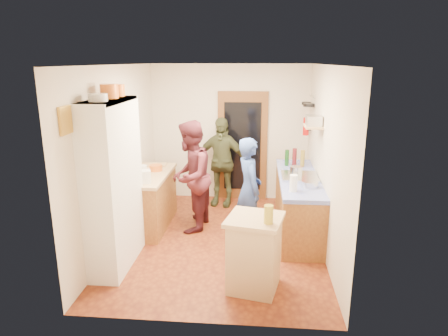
# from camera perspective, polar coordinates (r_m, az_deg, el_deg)

# --- Properties ---
(floor) EXTENTS (3.00, 4.00, 0.02)m
(floor) POSITION_cam_1_polar(r_m,az_deg,el_deg) (6.20, -0.60, -10.34)
(floor) COLOR brown
(floor) RESTS_ON ground
(ceiling) EXTENTS (3.00, 4.00, 0.02)m
(ceiling) POSITION_cam_1_polar(r_m,az_deg,el_deg) (5.60, -0.67, 14.64)
(ceiling) COLOR silver
(ceiling) RESTS_ON ground
(wall_back) EXTENTS (3.00, 0.02, 2.60)m
(wall_back) POSITION_cam_1_polar(r_m,az_deg,el_deg) (7.72, 0.83, 5.02)
(wall_back) COLOR beige
(wall_back) RESTS_ON ground
(wall_front) EXTENTS (3.00, 0.02, 2.60)m
(wall_front) POSITION_cam_1_polar(r_m,az_deg,el_deg) (3.85, -3.56, -5.56)
(wall_front) COLOR beige
(wall_front) RESTS_ON ground
(wall_left) EXTENTS (0.02, 4.00, 2.60)m
(wall_left) POSITION_cam_1_polar(r_m,az_deg,el_deg) (6.10, -14.91, 1.74)
(wall_left) COLOR beige
(wall_left) RESTS_ON ground
(wall_right) EXTENTS (0.02, 4.00, 2.60)m
(wall_right) POSITION_cam_1_polar(r_m,az_deg,el_deg) (5.82, 14.34, 1.15)
(wall_right) COLOR beige
(wall_right) RESTS_ON ground
(door_frame) EXTENTS (0.95, 0.06, 2.10)m
(door_frame) POSITION_cam_1_polar(r_m,az_deg,el_deg) (7.72, 2.65, 3.10)
(door_frame) COLOR brown
(door_frame) RESTS_ON ground
(door_glass) EXTENTS (0.70, 0.02, 1.70)m
(door_glass) POSITION_cam_1_polar(r_m,az_deg,el_deg) (7.68, 2.64, 3.05)
(door_glass) COLOR black
(door_glass) RESTS_ON door_frame
(hutch_body) EXTENTS (0.40, 1.20, 2.20)m
(hutch_body) POSITION_cam_1_polar(r_m,az_deg,el_deg) (5.35, -15.49, -2.37)
(hutch_body) COLOR white
(hutch_body) RESTS_ON ground
(hutch_top_shelf) EXTENTS (0.40, 1.14, 0.04)m
(hutch_top_shelf) POSITION_cam_1_polar(r_m,az_deg,el_deg) (5.14, -16.34, 9.19)
(hutch_top_shelf) COLOR white
(hutch_top_shelf) RESTS_ON hutch_body
(plate_stack) EXTENTS (0.22, 0.22, 0.09)m
(plate_stack) POSITION_cam_1_polar(r_m,az_deg,el_deg) (4.88, -17.56, 9.58)
(plate_stack) COLOR white
(plate_stack) RESTS_ON hutch_top_shelf
(orange_pot_a) EXTENTS (0.22, 0.22, 0.18)m
(orange_pot_a) POSITION_cam_1_polar(r_m,az_deg,el_deg) (5.22, -16.07, 10.49)
(orange_pot_a) COLOR orange
(orange_pot_a) RESTS_ON hutch_top_shelf
(orange_pot_b) EXTENTS (0.17, 0.17, 0.15)m
(orange_pot_b) POSITION_cam_1_polar(r_m,az_deg,el_deg) (5.51, -14.90, 10.67)
(orange_pot_b) COLOR orange
(orange_pot_b) RESTS_ON hutch_top_shelf
(left_counter_base) EXTENTS (0.60, 1.40, 0.85)m
(left_counter_base) POSITION_cam_1_polar(r_m,az_deg,el_deg) (6.66, -10.59, -4.73)
(left_counter_base) COLOR #9F682A
(left_counter_base) RESTS_ON ground
(left_counter_top) EXTENTS (0.64, 1.44, 0.05)m
(left_counter_top) POSITION_cam_1_polar(r_m,az_deg,el_deg) (6.52, -10.78, -1.01)
(left_counter_top) COLOR tan
(left_counter_top) RESTS_ON left_counter_base
(toaster) EXTENTS (0.29, 0.24, 0.19)m
(toaster) POSITION_cam_1_polar(r_m,az_deg,el_deg) (6.02, -11.63, -1.23)
(toaster) COLOR white
(toaster) RESTS_ON left_counter_top
(kettle) EXTENTS (0.17, 0.17, 0.17)m
(kettle) POSITION_cam_1_polar(r_m,az_deg,el_deg) (6.38, -11.59, -0.39)
(kettle) COLOR white
(kettle) RESTS_ON left_counter_top
(orange_bowl) EXTENTS (0.24, 0.24, 0.10)m
(orange_bowl) POSITION_cam_1_polar(r_m,az_deg,el_deg) (6.66, -9.71, 0.03)
(orange_bowl) COLOR orange
(orange_bowl) RESTS_ON left_counter_top
(chopping_board) EXTENTS (0.30, 0.23, 0.02)m
(chopping_board) POSITION_cam_1_polar(r_m,az_deg,el_deg) (7.00, -9.49, 0.49)
(chopping_board) COLOR tan
(chopping_board) RESTS_ON left_counter_top
(right_counter_base) EXTENTS (0.60, 2.20, 0.84)m
(right_counter_base) POSITION_cam_1_polar(r_m,az_deg,el_deg) (6.51, 10.45, -5.25)
(right_counter_base) COLOR #9F682A
(right_counter_base) RESTS_ON ground
(right_counter_top) EXTENTS (0.62, 2.22, 0.06)m
(right_counter_top) POSITION_cam_1_polar(r_m,az_deg,el_deg) (6.37, 10.65, -1.45)
(right_counter_top) COLOR #0A20C3
(right_counter_top) RESTS_ON right_counter_base
(hob) EXTENTS (0.55, 0.58, 0.04)m
(hob) POSITION_cam_1_polar(r_m,az_deg,el_deg) (6.28, 10.73, -1.21)
(hob) COLOR silver
(hob) RESTS_ON right_counter_top
(pot_on_hob) EXTENTS (0.19, 0.19, 0.12)m
(pot_on_hob) POSITION_cam_1_polar(r_m,az_deg,el_deg) (6.31, 10.27, -0.33)
(pot_on_hob) COLOR silver
(pot_on_hob) RESTS_ON hob
(bottle_a) EXTENTS (0.08, 0.08, 0.28)m
(bottle_a) POSITION_cam_1_polar(r_m,az_deg,el_deg) (6.94, 8.98, 1.47)
(bottle_a) COLOR #143F14
(bottle_a) RESTS_ON right_counter_top
(bottle_b) EXTENTS (0.10, 0.10, 0.30)m
(bottle_b) POSITION_cam_1_polar(r_m,az_deg,el_deg) (6.97, 10.03, 1.57)
(bottle_b) COLOR #591419
(bottle_b) RESTS_ON right_counter_top
(bottle_c) EXTENTS (0.08, 0.08, 0.29)m
(bottle_c) POSITION_cam_1_polar(r_m,az_deg,el_deg) (6.92, 11.15, 1.35)
(bottle_c) COLOR olive
(bottle_c) RESTS_ON right_counter_top
(paper_towel) EXTENTS (0.14, 0.14, 0.23)m
(paper_towel) POSITION_cam_1_polar(r_m,az_deg,el_deg) (5.60, 9.89, -2.15)
(paper_towel) COLOR white
(paper_towel) RESTS_ON right_counter_top
(mixing_bowl) EXTENTS (0.27, 0.27, 0.09)m
(mixing_bowl) POSITION_cam_1_polar(r_m,az_deg,el_deg) (5.84, 12.15, -2.27)
(mixing_bowl) COLOR silver
(mixing_bowl) RESTS_ON right_counter_top
(island_base) EXTENTS (0.65, 0.65, 0.86)m
(island_base) POSITION_cam_1_polar(r_m,az_deg,el_deg) (4.85, 4.32, -12.31)
(island_base) COLOR tan
(island_base) RESTS_ON ground
(island_top) EXTENTS (0.74, 0.74, 0.05)m
(island_top) POSITION_cam_1_polar(r_m,az_deg,el_deg) (4.65, 4.43, -7.33)
(island_top) COLOR tan
(island_top) RESTS_ON island_base
(cutting_board) EXTENTS (0.40, 0.35, 0.02)m
(cutting_board) POSITION_cam_1_polar(r_m,az_deg,el_deg) (4.70, 3.97, -6.93)
(cutting_board) COLOR white
(cutting_board) RESTS_ON island_top
(oil_jar) EXTENTS (0.12, 0.12, 0.21)m
(oil_jar) POSITION_cam_1_polar(r_m,az_deg,el_deg) (4.46, 6.38, -6.60)
(oil_jar) COLOR #AD9E2D
(oil_jar) RESTS_ON island_top
(pan_rail) EXTENTS (0.02, 0.65, 0.02)m
(pan_rail) POSITION_cam_1_polar(r_m,az_deg,el_deg) (7.18, 12.44, 9.94)
(pan_rail) COLOR silver
(pan_rail) RESTS_ON wall_right
(pan_hang_a) EXTENTS (0.18, 0.18, 0.05)m
(pan_hang_a) POSITION_cam_1_polar(r_m,az_deg,el_deg) (7.01, 12.06, 8.77)
(pan_hang_a) COLOR black
(pan_hang_a) RESTS_ON pan_rail
(pan_hang_b) EXTENTS (0.16, 0.16, 0.05)m
(pan_hang_b) POSITION_cam_1_polar(r_m,az_deg,el_deg) (7.21, 11.87, 8.79)
(pan_hang_b) COLOR black
(pan_hang_b) RESTS_ON pan_rail
(pan_hang_c) EXTENTS (0.17, 0.17, 0.05)m
(pan_hang_c) POSITION_cam_1_polar(r_m,az_deg,el_deg) (7.41, 11.69, 9.04)
(pan_hang_c) COLOR black
(pan_hang_c) RESTS_ON pan_rail
(wall_shelf) EXTENTS (0.26, 0.42, 0.03)m
(wall_shelf) POSITION_cam_1_polar(r_m,az_deg,el_deg) (6.15, 12.65, 5.81)
(wall_shelf) COLOR tan
(wall_shelf) RESTS_ON wall_right
(radio) EXTENTS (0.22, 0.30, 0.15)m
(radio) POSITION_cam_1_polar(r_m,az_deg,el_deg) (6.14, 12.70, 6.64)
(radio) COLOR silver
(radio) RESTS_ON wall_shelf
(ext_bracket) EXTENTS (0.06, 0.10, 0.04)m
(ext_bracket) POSITION_cam_1_polar(r_m,az_deg,el_deg) (7.43, 12.09, 5.45)
(ext_bracket) COLOR black
(ext_bracket) RESTS_ON wall_right
(fire_extinguisher) EXTENTS (0.11, 0.11, 0.32)m
(fire_extinguisher) POSITION_cam_1_polar(r_m,az_deg,el_deg) (7.42, 11.64, 5.85)
(fire_extinguisher) COLOR red
(fire_extinguisher) RESTS_ON wall_right
(picture_frame) EXTENTS (0.03, 0.25, 0.30)m
(picture_frame) POSITION_cam_1_polar(r_m,az_deg,el_deg) (4.55, -21.72, 6.36)
(picture_frame) COLOR gold
(picture_frame) RESTS_ON wall_left
(person_hob) EXTENTS (0.54, 0.66, 1.57)m
(person_hob) POSITION_cam_1_polar(r_m,az_deg,el_deg) (6.02, 3.95, -3.04)
(person_hob) COLOR #2E468E
(person_hob) RESTS_ON ground
(person_left) EXTENTS (0.77, 0.93, 1.77)m
(person_left) POSITION_cam_1_polar(r_m,az_deg,el_deg) (6.35, -4.45, -1.13)
(person_left) COLOR #4D1C24
(person_left) RESTS_ON ground
(person_back) EXTENTS (1.04, 0.59, 1.67)m
(person_back) POSITION_cam_1_polar(r_m,az_deg,el_deg) (7.41, -0.34, 0.87)
(person_back) COLOR #3A3E25
(person_back) RESTS_ON ground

